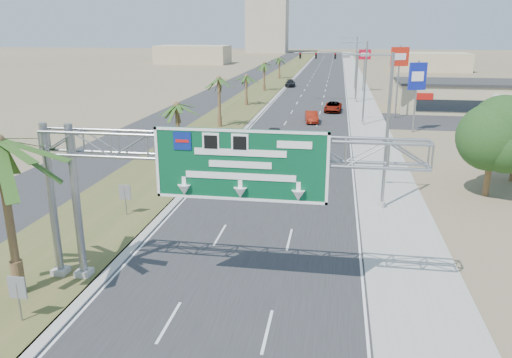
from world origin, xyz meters
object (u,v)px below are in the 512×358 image
at_px(store_building, 462,97).
at_px(pole_sign_blue, 417,79).
at_px(car_far, 290,83).
at_px(car_left_lane, 275,135).
at_px(pole_sign_red_far, 365,58).
at_px(signal_mast, 344,72).
at_px(car_mid_lane, 312,117).
at_px(pole_sign_red_near, 399,61).
at_px(sign_gantry, 206,160).
at_px(car_right_lane, 333,107).

xyz_separation_m(store_building, pole_sign_blue, (-9.00, -17.41, 3.98)).
distance_m(store_building, car_far, 38.89).
relative_size(car_left_lane, pole_sign_red_far, 0.53).
height_order(signal_mast, car_mid_lane, signal_mast).
height_order(car_mid_lane, pole_sign_red_near, pole_sign_red_near).
bearing_deg(car_far, sign_gantry, -88.15).
bearing_deg(car_left_lane, car_mid_lane, 66.98).
relative_size(sign_gantry, signal_mast, 1.63).
relative_size(sign_gantry, car_far, 3.62).
height_order(store_building, pole_sign_red_far, pole_sign_red_far).
bearing_deg(store_building, pole_sign_red_far, 121.80).
bearing_deg(store_building, car_left_lane, -134.00).
xyz_separation_m(sign_gantry, pole_sign_red_near, (13.06, 48.16, 1.33)).
xyz_separation_m(car_mid_lane, car_far, (-6.56, 40.60, -0.04)).
relative_size(sign_gantry, store_building, 0.93).
height_order(car_mid_lane, car_far, car_mid_lane).
distance_m(signal_mast, pole_sign_red_far, 15.54).
bearing_deg(car_mid_lane, car_far, 91.77).
relative_size(car_left_lane, car_right_lane, 0.84).
bearing_deg(pole_sign_blue, pole_sign_red_far, 95.95).
bearing_deg(pole_sign_blue, car_left_lane, -153.59).
xyz_separation_m(car_mid_lane, pole_sign_red_near, (10.79, 5.07, 6.68)).
bearing_deg(car_mid_lane, car_right_lane, 66.86).
bearing_deg(pole_sign_blue, car_mid_lane, 159.44).
distance_m(sign_gantry, pole_sign_red_far, 77.69).
xyz_separation_m(sign_gantry, store_building, (23.06, 56.07, -4.06)).
xyz_separation_m(car_mid_lane, car_right_lane, (2.56, 9.09, -0.02)).
xyz_separation_m(car_right_lane, pole_sign_red_far, (5.23, 24.85, 5.57)).
bearing_deg(car_right_lane, car_far, 109.06).
distance_m(car_left_lane, car_far, 52.58).
bearing_deg(pole_sign_red_far, car_mid_lane, -102.92).
bearing_deg(sign_gantry, store_building, 67.64).
height_order(sign_gantry, pole_sign_blue, pole_sign_blue).
relative_size(signal_mast, car_far, 2.22).
height_order(car_right_lane, pole_sign_blue, pole_sign_blue).
height_order(signal_mast, store_building, signal_mast).
distance_m(car_left_lane, car_mid_lane, 12.30).
bearing_deg(sign_gantry, car_far, 92.93).
distance_m(store_building, pole_sign_red_near, 13.85).
bearing_deg(pole_sign_red_near, sign_gantry, -105.18).
distance_m(sign_gantry, store_building, 60.77).
height_order(car_left_lane, pole_sign_red_near, pole_sign_red_near).
height_order(sign_gantry, pole_sign_red_far, pole_sign_red_far).
bearing_deg(pole_sign_red_far, car_far, 155.13).
height_order(signal_mast, car_far, signal_mast).
bearing_deg(pole_sign_red_far, car_right_lane, -101.88).
distance_m(car_right_lane, car_far, 32.80).
relative_size(car_left_lane, car_far, 0.90).
height_order(store_building, car_left_lane, store_building).
height_order(car_left_lane, car_mid_lane, car_left_lane).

